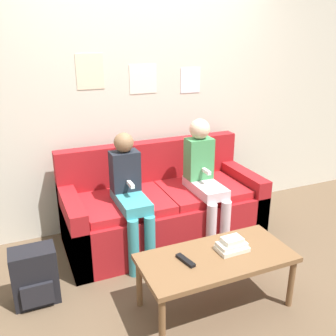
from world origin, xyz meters
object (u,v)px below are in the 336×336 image
coffee_table (216,261)px  backpack (35,276)px  tv_remote (185,260)px  person_left (130,192)px  person_right (205,176)px  couch (162,209)px

coffee_table → backpack: size_ratio=2.50×
tv_remote → backpack: 1.11m
person_left → person_right: (0.71, 0.01, 0.04)m
couch → coffee_table: size_ratio=1.69×
person_left → person_right: person_right is taller
person_left → backpack: (-0.83, -0.29, -0.41)m
tv_remote → coffee_table: bearing=-18.2°
tv_remote → backpack: tv_remote is taller
tv_remote → couch: bearing=63.3°
person_left → tv_remote: (0.12, -0.82, -0.19)m
backpack → couch: bearing=22.0°
couch → person_left: bearing=-152.0°
coffee_table → person_left: 0.95m
coffee_table → person_right: bearing=67.2°
person_right → tv_remote: (-0.59, -0.83, -0.23)m
coffee_table → backpack: backpack is taller
person_right → backpack: bearing=-169.0°
coffee_table → person_right: (0.36, 0.85, 0.28)m
couch → person_left: size_ratio=1.66×
coffee_table → person_left: size_ratio=0.98×
couch → coffee_table: (-0.02, -1.04, 0.07)m
couch → backpack: couch is taller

